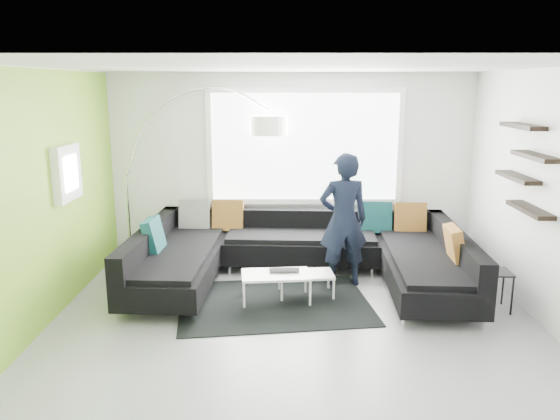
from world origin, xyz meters
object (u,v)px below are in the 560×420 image
object	(u,v)px
coffee_table	(291,285)
sectional_sofa	(300,258)
person	(343,220)
side_table	(494,290)
laptop	(284,272)
arc_lamp	(126,176)

from	to	relation	value
coffee_table	sectional_sofa	bearing A→B (deg)	67.84
sectional_sofa	person	world-z (taller)	person
side_table	person	bearing A→B (deg)	153.75
laptop	coffee_table	bearing A→B (deg)	36.03
coffee_table	laptop	distance (m)	0.22
sectional_sofa	laptop	bearing A→B (deg)	-111.05
arc_lamp	laptop	xyz separation A→B (m)	(2.33, -1.56, -0.93)
side_table	laptop	world-z (taller)	side_table
side_table	person	world-z (taller)	person
laptop	side_table	bearing A→B (deg)	-8.40
side_table	laptop	size ratio (longest dim) A/B	1.26
side_table	sectional_sofa	bearing A→B (deg)	161.98
sectional_sofa	side_table	world-z (taller)	sectional_sofa
coffee_table	side_table	size ratio (longest dim) A/B	2.25
person	laptop	world-z (taller)	person
arc_lamp	side_table	size ratio (longest dim) A/B	5.40
sectional_sofa	person	bearing A→B (deg)	13.01
coffee_table	laptop	world-z (taller)	laptop
arc_lamp	laptop	bearing A→B (deg)	-36.10
arc_lamp	person	distance (m)	3.28
side_table	person	xyz separation A→B (m)	(-1.71, 0.84, 0.65)
coffee_table	person	world-z (taller)	person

